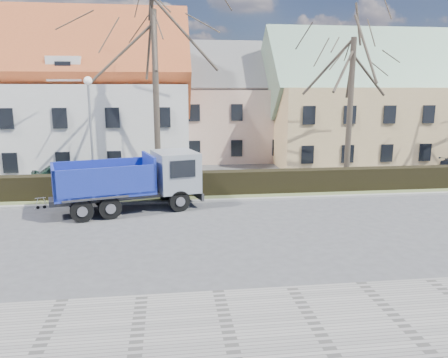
{
  "coord_description": "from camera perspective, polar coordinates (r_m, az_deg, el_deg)",
  "views": [
    {
      "loc": [
        -1.34,
        -17.92,
        5.96
      ],
      "look_at": [
        1.31,
        2.81,
        1.6
      ],
      "focal_mm": 35.0,
      "sensor_mm": 36.0,
      "label": 1
    }
  ],
  "objects": [
    {
      "name": "streetlight",
      "position": [
        25.41,
        -16.93,
        5.34
      ],
      "size": [
        0.52,
        0.52,
        6.66
      ],
      "primitive_type": null,
      "color": "#97999B",
      "rests_on": "ground"
    },
    {
      "name": "sidewalk_near",
      "position": [
        11.2,
        0.75,
        -20.1
      ],
      "size": [
        80.0,
        5.0,
        0.08
      ],
      "primitive_type": "cube",
      "color": "gray",
      "rests_on": "ground"
    },
    {
      "name": "tree_1",
      "position": [
        26.43,
        -8.92,
        12.44
      ],
      "size": [
        9.2,
        9.2,
        12.65
      ],
      "primitive_type": null,
      "color": "#362E26",
      "rests_on": "ground"
    },
    {
      "name": "curb_far",
      "position": [
        23.32,
        -3.75,
        -2.9
      ],
      "size": [
        80.0,
        0.3,
        0.12
      ],
      "primitive_type": "cube",
      "color": "gray",
      "rests_on": "ground"
    },
    {
      "name": "tree_2",
      "position": [
        28.75,
        16.22,
        10.41
      ],
      "size": [
        8.0,
        8.0,
        11.0
      ],
      "primitive_type": null,
      "color": "#362E26",
      "rests_on": "ground"
    },
    {
      "name": "building_pink",
      "position": [
        38.34,
        0.74,
        8.85
      ],
      "size": [
        10.8,
        8.8,
        8.0
      ],
      "primitive_type": null,
      "color": "tan",
      "rests_on": "ground"
    },
    {
      "name": "building_white",
      "position": [
        35.89,
        -26.56,
        8.63
      ],
      "size": [
        26.8,
        10.8,
        9.5
      ],
      "primitive_type": null,
      "color": "silver",
      "rests_on": "ground"
    },
    {
      "name": "dump_truck",
      "position": [
        21.87,
        -13.03,
        -0.39
      ],
      "size": [
        7.76,
        4.56,
        2.92
      ],
      "primitive_type": null,
      "rotation": [
        0.0,
        0.0,
        0.27
      ],
      "color": "navy",
      "rests_on": "ground"
    },
    {
      "name": "hedge",
      "position": [
        24.54,
        -3.98,
        -0.74
      ],
      "size": [
        60.0,
        0.9,
        1.3
      ],
      "primitive_type": "cube",
      "color": "black",
      "rests_on": "ground"
    },
    {
      "name": "parked_car_a",
      "position": [
        28.92,
        -19.85,
        0.6
      ],
      "size": [
        4.35,
        2.42,
        1.4
      ],
      "primitive_type": "imported",
      "rotation": [
        0.0,
        0.0,
        1.77
      ],
      "color": "black",
      "rests_on": "ground"
    },
    {
      "name": "ground",
      "position": [
        18.93,
        -2.87,
        -6.58
      ],
      "size": [
        120.0,
        120.0,
        0.0
      ],
      "primitive_type": "plane",
      "color": "#414244"
    },
    {
      "name": "cart_frame",
      "position": [
        23.81,
        -23.3,
        -2.89
      ],
      "size": [
        0.8,
        0.61,
        0.65
      ],
      "primitive_type": null,
      "rotation": [
        0.0,
        0.0,
        0.32
      ],
      "color": "silver",
      "rests_on": "ground"
    },
    {
      "name": "building_yellow",
      "position": [
        39.03,
        19.33,
        8.62
      ],
      "size": [
        18.8,
        10.8,
        8.5
      ],
      "primitive_type": null,
      "color": "tan",
      "rests_on": "ground"
    },
    {
      "name": "grass_strip",
      "position": [
        24.87,
        -3.98,
        -1.99
      ],
      "size": [
        80.0,
        3.0,
        0.1
      ],
      "primitive_type": "cube",
      "color": "#505D34",
      "rests_on": "ground"
    }
  ]
}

